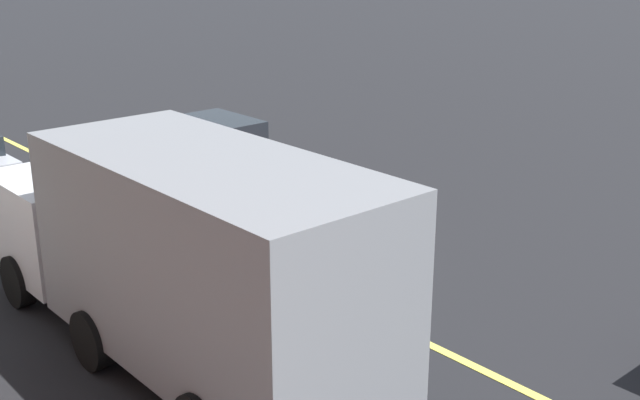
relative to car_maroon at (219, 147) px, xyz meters
name	(u,v)px	position (x,y,z in m)	size (l,w,h in m)	color
ground	(236,251)	(-4.60, 2.78, -0.77)	(200.00, 200.00, 0.00)	black
lane_stripe_center	(236,251)	(-4.60, 2.78, -0.77)	(80.00, 0.16, 0.01)	#D8CC4C
car_maroon	(219,147)	(0.00, 0.00, 0.00)	(4.61, 1.96, 1.49)	#591116
truck_gray	(179,251)	(-7.48, 5.78, 0.94)	(8.18, 2.59, 3.26)	silver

